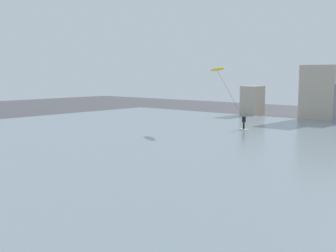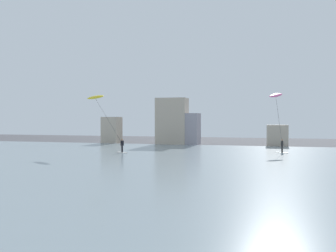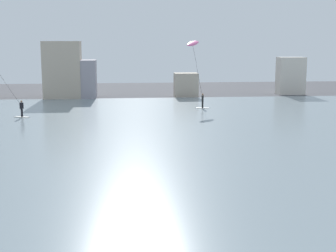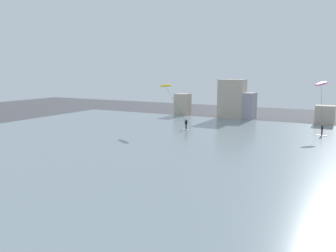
{
  "view_description": "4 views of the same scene",
  "coord_description": "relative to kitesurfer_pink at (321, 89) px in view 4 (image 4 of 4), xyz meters",
  "views": [
    {
      "loc": [
        12.73,
        0.56,
        6.22
      ],
      "look_at": [
        -1.78,
        17.3,
        3.49
      ],
      "focal_mm": 45.43,
      "sensor_mm": 36.0,
      "label": 1
    },
    {
      "loc": [
        5.29,
        -1.07,
        4.36
      ],
      "look_at": [
        0.73,
        16.43,
        3.93
      ],
      "focal_mm": 40.4,
      "sensor_mm": 36.0,
      "label": 2
    },
    {
      "loc": [
        -1.77,
        -6.17,
        7.41
      ],
      "look_at": [
        0.25,
        14.43,
        3.74
      ],
      "focal_mm": 51.51,
      "sensor_mm": 36.0,
      "label": 3
    },
    {
      "loc": [
        9.13,
        -3.67,
        8.78
      ],
      "look_at": [
        -0.69,
        14.96,
        5.31
      ],
      "focal_mm": 35.18,
      "sensor_mm": 36.0,
      "label": 4
    }
  ],
  "objects": [
    {
      "name": "far_shore_buildings",
      "position": [
        -10.91,
        9.77,
        -3.61
      ],
      "size": [
        44.79,
        5.59,
        7.38
      ],
      "color": "#B7A893",
      "rests_on": "ground"
    },
    {
      "name": "kitesurfer_pink",
      "position": [
        0.0,
        0.0,
        0.0
      ],
      "size": [
        2.54,
        4.84,
        7.52
      ],
      "color": "silver",
      "rests_on": "water_bay"
    },
    {
      "name": "kitesurfer_yellow",
      "position": [
        -20.68,
        -7.78,
        -0.28
      ],
      "size": [
        5.42,
        2.27,
        7.0
      ],
      "color": "silver",
      "rests_on": "water_bay"
    },
    {
      "name": "water_bay",
      "position": [
        -6.52,
        -18.27,
        -6.32
      ],
      "size": [
        84.0,
        52.0,
        0.1
      ],
      "primitive_type": "cube",
      "color": "gray",
      "rests_on": "ground"
    }
  ]
}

